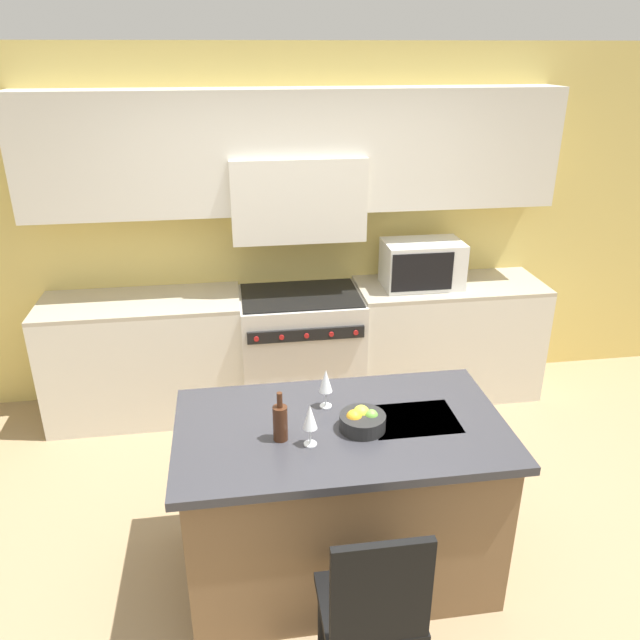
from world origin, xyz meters
TOP-DOWN VIEW (x-y plane):
  - ground_plane at (0.00, 0.00)m, footprint 10.00×10.00m
  - back_cabinetry at (0.00, 2.00)m, footprint 10.00×0.46m
  - back_counter at (0.00, 1.75)m, footprint 3.86×0.62m
  - range_stove at (-0.00, 1.73)m, footprint 0.92×0.70m
  - microwave at (0.95, 1.75)m, footprint 0.60×0.38m
  - kitchen_island at (-0.01, -0.05)m, footprint 1.66×0.95m
  - island_chair at (-0.01, -0.84)m, footprint 0.42×0.40m
  - wine_bottle at (-0.32, -0.13)m, footprint 0.07×0.07m
  - wine_glass_near at (-0.18, -0.19)m, footprint 0.07×0.07m
  - wine_glass_far at (-0.06, 0.14)m, footprint 0.07×0.07m
  - fruit_bowl at (0.09, -0.09)m, footprint 0.23×0.23m

SIDE VIEW (x-z plane):
  - ground_plane at x=0.00m, z-range 0.00..0.00m
  - kitchen_island at x=-0.01m, z-range 0.00..0.93m
  - range_stove at x=0.00m, z-range 0.00..0.93m
  - back_counter at x=0.00m, z-range 0.00..0.95m
  - island_chair at x=-0.01m, z-range 0.06..1.05m
  - fruit_bowl at x=0.09m, z-range 0.92..1.03m
  - wine_bottle at x=-0.32m, z-range 0.89..1.15m
  - wine_glass_near at x=-0.18m, z-range 0.96..1.18m
  - wine_glass_far at x=-0.06m, z-range 0.96..1.18m
  - microwave at x=0.95m, z-range 0.95..1.30m
  - back_cabinetry at x=0.00m, z-range 0.26..2.96m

